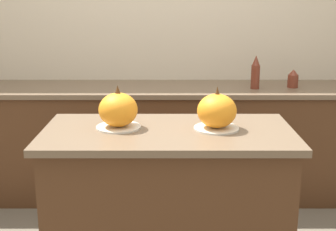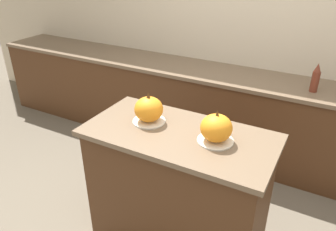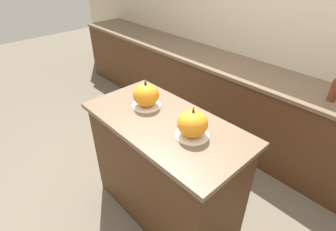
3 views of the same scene
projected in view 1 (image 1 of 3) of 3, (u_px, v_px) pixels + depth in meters
wall_back at (168, 35)px, 3.81m from camera, size 8.00×0.06×2.50m
kitchen_island at (168, 215)px, 2.42m from camera, size 1.24×0.62×0.93m
back_counter at (168, 141)px, 3.69m from camera, size 6.00×0.60×0.88m
pumpkin_cake_left at (118, 111)px, 2.31m from camera, size 0.22×0.22×0.22m
pumpkin_cake_right at (217, 112)px, 2.29m from camera, size 0.22×0.22×0.22m
bottle_tall at (255, 73)px, 3.48m from camera, size 0.07×0.07×0.25m
bottle_short at (293, 79)px, 3.54m from camera, size 0.08×0.08×0.14m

